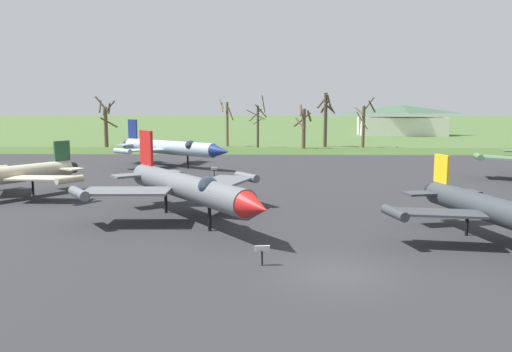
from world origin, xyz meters
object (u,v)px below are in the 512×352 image
Objects in this scene: jet_fighter_rear_right at (187,187)px; info_placard_rear_right at (262,253)px; jet_fighter_rear_center at (504,213)px; visitor_building at (402,121)px; jet_fighter_front_right at (172,147)px; info_placard_front_right at (214,171)px.

jet_fighter_rear_right is 14.08× the size of info_placard_rear_right.
visitor_building reaches higher than jet_fighter_rear_center.
info_placard_front_right is at bearing -53.76° from jet_fighter_front_right.
jet_fighter_rear_right reaches higher than info_placard_rear_right.
jet_fighter_front_right reaches higher than jet_fighter_rear_center.
visitor_building is at bearing 78.62° from jet_fighter_rear_center.
jet_fighter_front_right is 14.57× the size of info_placard_front_right.
info_placard_rear_right is (-11.31, -2.65, -1.23)m from jet_fighter_rear_center.
jet_fighter_rear_center is 94.13m from visitor_building.
jet_fighter_rear_right is at bearing -88.29° from info_placard_front_right.
jet_fighter_rear_right is at bearing 161.27° from jet_fighter_rear_center.
info_placard_front_right reaches higher than info_placard_rear_right.
jet_fighter_front_right is 0.71× the size of visitor_building.
jet_fighter_rear_right is (0.57, -18.92, 1.54)m from info_placard_front_right.
jet_fighter_rear_center reaches higher than info_placard_rear_right.
jet_fighter_rear_right is 0.68× the size of visitor_building.
jet_fighter_rear_center is at bearing 13.19° from info_placard_rear_right.
info_placard_front_right is 18.99m from jet_fighter_rear_right.
jet_fighter_rear_right is 9.33m from info_placard_rear_right.
info_placard_front_right is 0.05× the size of visitor_building.
visitor_building is at bearing 62.79° from info_placard_front_right.
info_placard_rear_right is at bearing -60.63° from jet_fighter_rear_right.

